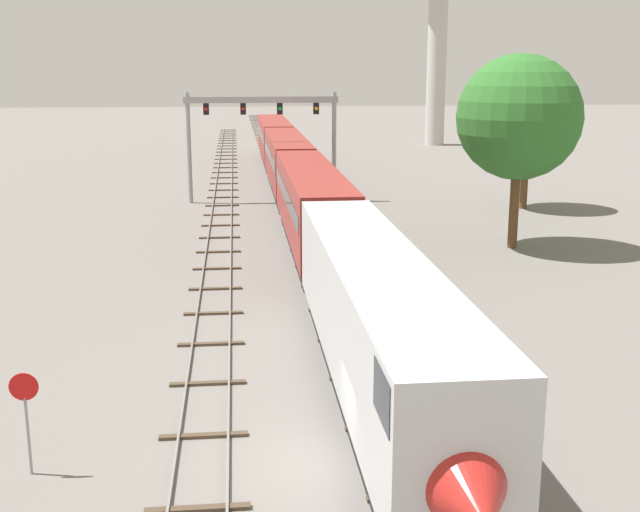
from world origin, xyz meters
name	(u,v)px	position (x,y,z in m)	size (l,w,h in m)	color
ground_plane	(330,464)	(0.00, 0.00, 0.00)	(400.00, 400.00, 0.00)	slate
track_main	(280,174)	(2.00, 60.00, 0.07)	(2.60, 200.00, 0.16)	slate
track_near	(222,210)	(-3.50, 40.00, 0.07)	(2.60, 160.00, 0.16)	slate
passenger_train	(296,179)	(2.00, 37.72, 2.60)	(3.04, 88.14, 4.80)	silver
signal_gantry	(262,122)	(-0.25, 43.83, 6.32)	(12.10, 0.49, 8.67)	#999BA0
stop_sign	(26,409)	(-8.00, 0.30, 1.87)	(0.76, 0.08, 2.88)	gray
trackside_tree_left	(528,118)	(19.48, 38.61, 6.85)	(6.29, 6.29, 10.03)	brown
trackside_tree_mid	(519,118)	(14.04, 25.50, 7.72)	(7.27, 7.27, 11.38)	brown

